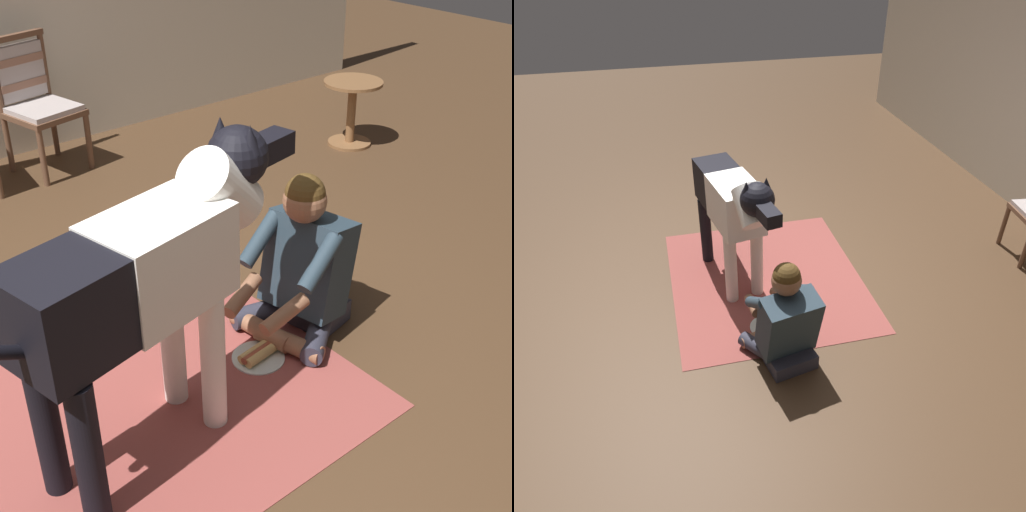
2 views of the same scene
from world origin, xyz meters
The scene contains 5 objects.
ground_plane centered at (0.00, 0.00, 0.00)m, with size 15.64×15.64×0.00m, color #49321F.
area_rug centered at (0.00, 0.14, 0.00)m, with size 1.86×1.69×0.01m, color brown.
person_sitting_on_floor centered at (0.95, 0.06, 0.35)m, with size 0.71×0.57×0.85m.
large_dog centered at (-0.02, -0.13, 0.80)m, with size 1.53×0.49×1.25m.
hot_dog_on_plate centered at (0.61, -0.01, 0.02)m, with size 0.26×0.26×0.06m.
Camera 2 is at (3.48, -0.66, 2.76)m, focal length 34.71 mm.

